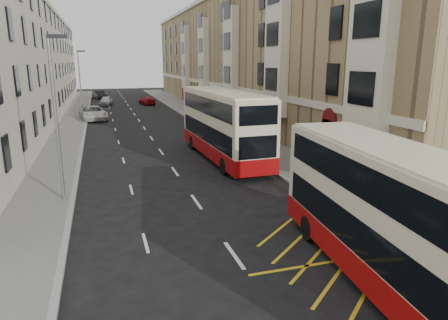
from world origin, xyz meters
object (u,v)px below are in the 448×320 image
object	(u,v)px
double_decker_rear	(223,125)
car_dark	(99,95)
car_silver	(106,101)
street_lamp_far	(80,81)
street_lamp_near	(56,110)
white_van	(93,113)
car_red	(147,101)
double_decker_front	(393,218)
pedestrian_far	(431,225)

from	to	relation	value
double_decker_rear	car_dark	bearing A→B (deg)	97.29
car_silver	car_dark	world-z (taller)	car_dark
street_lamp_far	street_lamp_near	bearing A→B (deg)	-90.00
street_lamp_near	car_dark	bearing A→B (deg)	88.06
double_decker_rear	white_van	size ratio (longest dim) A/B	2.05
double_decker_rear	car_silver	size ratio (longest dim) A/B	2.95
double_decker_rear	car_red	size ratio (longest dim) A/B	2.79
double_decker_front	car_dark	xyz separation A→B (m)	(-8.36, 69.84, -1.48)
white_van	car_red	world-z (taller)	white_van
double_decker_rear	white_van	xyz separation A→B (m)	(-9.15, 23.58, -1.66)
car_dark	white_van	bearing A→B (deg)	-105.84
double_decker_front	pedestrian_far	bearing A→B (deg)	32.75
white_van	street_lamp_far	bearing A→B (deg)	163.47
white_van	car_dark	bearing A→B (deg)	80.22
car_red	white_van	bearing A→B (deg)	51.28
street_lamp_far	double_decker_front	distance (m)	42.64
double_decker_front	car_red	bearing A→B (deg)	96.89
car_silver	double_decker_rear	bearing A→B (deg)	-70.78
double_decker_front	car_silver	world-z (taller)	double_decker_front
white_van	car_red	xyz separation A→B (m)	(8.20, 15.79, -0.19)
car_silver	car_dark	xyz separation A→B (m)	(-0.97, 12.08, 0.07)
car_silver	car_red	xyz separation A→B (m)	(6.42, -0.84, -0.07)
pedestrian_far	car_red	xyz separation A→B (m)	(-4.25, 55.26, -0.28)
car_dark	car_silver	bearing A→B (deg)	-99.62
pedestrian_far	car_red	world-z (taller)	pedestrian_far
street_lamp_near	double_decker_rear	xyz separation A→B (m)	(10.33, 6.25, -2.13)
street_lamp_near	street_lamp_far	distance (m)	30.00
double_decker_front	double_decker_rear	xyz separation A→B (m)	(-0.02, 17.55, 0.24)
car_red	car_silver	bearing A→B (deg)	-18.74
street_lamp_near	car_silver	world-z (taller)	street_lamp_near
double_decker_rear	car_red	bearing A→B (deg)	89.59
pedestrian_far	car_silver	xyz separation A→B (m)	(-10.67, 56.10, -0.21)
car_silver	double_decker_front	bearing A→B (deg)	-73.87
double_decker_front	car_dark	world-z (taller)	double_decker_front
double_decker_rear	pedestrian_far	size ratio (longest dim) A/B	8.02
double_decker_front	white_van	distance (m)	42.16
white_van	double_decker_front	bearing A→B (deg)	-85.61
car_silver	white_van	bearing A→B (deg)	-87.27
double_decker_front	double_decker_rear	size ratio (longest dim) A/B	0.91
street_lamp_near	pedestrian_far	xyz separation A→B (m)	(13.64, -9.64, -3.71)
double_decker_front	car_silver	bearing A→B (deg)	103.21
white_van	car_dark	world-z (taller)	white_van
double_decker_front	street_lamp_near	bearing A→B (deg)	138.40
car_dark	street_lamp_near	bearing A→B (deg)	-106.17
pedestrian_far	car_silver	bearing A→B (deg)	-47.97
pedestrian_far	car_silver	distance (m)	57.11
pedestrian_far	car_red	size ratio (longest dim) A/B	0.35
double_decker_front	double_decker_rear	world-z (taller)	double_decker_rear
street_lamp_far	pedestrian_far	xyz separation A→B (m)	(13.64, -39.64, -3.71)
white_van	car_red	bearing A→B (deg)	54.37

